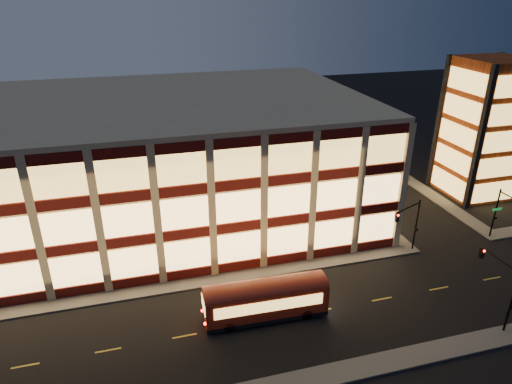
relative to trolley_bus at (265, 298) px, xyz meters
name	(u,v)px	position (x,y,z in m)	size (l,w,h in m)	color
ground	(198,289)	(-5.05, 5.41, -1.97)	(200.00, 200.00, 0.00)	black
sidewalk_office_south	(164,287)	(-8.05, 6.41, -1.90)	(54.00, 2.00, 0.15)	#514F4C
sidewalk_office_east	(343,190)	(17.95, 22.41, -1.90)	(2.00, 30.00, 0.15)	#514F4C
sidewalk_tower_west	(412,182)	(28.95, 22.41, -1.90)	(2.00, 30.00, 0.15)	#514F4C
office_building	(148,159)	(-7.97, 22.32, 5.28)	(50.45, 30.45, 14.50)	tan
stair_tower	(484,129)	(34.90, 17.36, 7.02)	(8.60, 8.60, 18.00)	#8C3814
traffic_signal_far	(410,220)	(17.16, 5.65, 2.14)	(3.79, 1.87, 6.00)	black
traffic_signal_right	(507,210)	(28.45, 4.79, 2.13)	(1.20, 4.37, 6.00)	black
traffic_signal_near	(501,280)	(18.45, -5.62, 2.15)	(0.32, 4.45, 6.00)	black
trolley_bus	(265,298)	(0.00, 0.00, 0.00)	(10.59, 3.06, 3.56)	maroon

